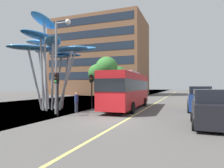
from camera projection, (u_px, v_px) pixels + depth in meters
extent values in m
cube|color=#54514F|center=(106.00, 122.00, 12.69)|extent=(120.00, 240.00, 0.10)
cube|color=#E0D666|center=(122.00, 123.00, 12.31)|extent=(0.16, 144.00, 0.01)
cube|color=red|center=(127.00, 90.00, 19.57)|extent=(2.71, 10.60, 3.15)
cube|color=black|center=(127.00, 85.00, 19.57)|extent=(2.74, 10.70, 1.01)
cube|color=yellow|center=(138.00, 79.00, 24.50)|extent=(1.34, 0.14, 0.36)
cube|color=#B2B2B7|center=(127.00, 73.00, 19.58)|extent=(1.92, 3.74, 0.24)
cylinder|color=black|center=(145.00, 102.00, 22.24)|extent=(0.31, 0.97, 0.96)
cylinder|color=black|center=(124.00, 101.00, 23.03)|extent=(0.31, 0.97, 0.96)
cylinder|color=black|center=(133.00, 108.00, 16.42)|extent=(0.31, 0.97, 0.96)
cylinder|color=black|center=(106.00, 107.00, 17.21)|extent=(0.31, 0.97, 0.96)
cylinder|color=#9EA0A5|center=(66.00, 80.00, 18.48)|extent=(1.72, 0.44, 5.78)
ellipsoid|color=#388EDB|center=(72.00, 49.00, 18.14)|extent=(3.53, 1.98, 0.52)
cylinder|color=#9EA0A5|center=(67.00, 79.00, 19.58)|extent=(1.77, 1.13, 6.09)
ellipsoid|color=#2D7FD1|center=(76.00, 49.00, 19.75)|extent=(4.40, 3.51, 1.23)
cylinder|color=#9EA0A5|center=(65.00, 81.00, 20.62)|extent=(0.52, 1.08, 5.72)
ellipsoid|color=#2D7FD1|center=(69.00, 54.00, 20.99)|extent=(2.58, 3.54, 0.60)
cylinder|color=#9EA0A5|center=(58.00, 82.00, 20.45)|extent=(0.32, 1.50, 5.54)
ellipsoid|color=#4CA3E5|center=(61.00, 56.00, 21.10)|extent=(1.90, 3.64, 0.93)
cylinder|color=#9EA0A5|center=(46.00, 79.00, 20.21)|extent=(1.28, 0.73, 6.14)
ellipsoid|color=#4299E0|center=(44.00, 50.00, 20.64)|extent=(3.45, 2.50, 0.55)
cylinder|color=#9EA0A5|center=(42.00, 75.00, 20.29)|extent=(1.64, 0.59, 6.97)
ellipsoid|color=#4299E0|center=(37.00, 42.00, 20.74)|extent=(3.64, 2.42, 0.90)
cylinder|color=#9EA0A5|center=(35.00, 79.00, 18.88)|extent=(1.29, 1.08, 6.03)
ellipsoid|color=#4299E0|center=(28.00, 48.00, 18.72)|extent=(4.06, 3.71, 0.55)
cylinder|color=#9EA0A5|center=(42.00, 74.00, 18.21)|extent=(0.26, 0.60, 6.90)
ellipsoid|color=#2D7FD1|center=(41.00, 36.00, 18.08)|extent=(2.00, 4.37, 0.71)
cylinder|color=#9EA0A5|center=(45.00, 67.00, 17.94)|extent=(0.39, 0.83, 8.18)
ellipsoid|color=#4299E0|center=(44.00, 21.00, 17.68)|extent=(2.35, 4.22, 0.69)
cylinder|color=#9EA0A5|center=(52.00, 77.00, 18.25)|extent=(1.06, 1.20, 6.37)
ellipsoid|color=#4CA3E5|center=(53.00, 42.00, 17.71)|extent=(2.97, 3.16, 0.86)
cylinder|color=black|center=(58.00, 94.00, 15.00)|extent=(0.12, 0.12, 3.30)
cube|color=black|center=(57.00, 78.00, 14.89)|extent=(0.28, 0.24, 0.80)
sphere|color=#390706|center=(56.00, 75.00, 14.77)|extent=(0.18, 0.18, 0.18)
sphere|color=#3A2707|center=(56.00, 78.00, 14.77)|extent=(0.18, 0.18, 0.18)
sphere|color=green|center=(56.00, 82.00, 14.76)|extent=(0.18, 0.18, 0.18)
cylinder|color=black|center=(92.00, 92.00, 20.16)|extent=(0.12, 0.12, 3.46)
cube|color=black|center=(91.00, 79.00, 20.04)|extent=(0.28, 0.24, 0.80)
sphere|color=#390706|center=(91.00, 76.00, 19.92)|extent=(0.18, 0.18, 0.18)
sphere|color=orange|center=(91.00, 79.00, 19.92)|extent=(0.18, 0.18, 0.18)
sphere|color=black|center=(91.00, 81.00, 19.92)|extent=(0.18, 0.18, 0.18)
cube|color=black|center=(210.00, 113.00, 11.04)|extent=(1.77, 4.40, 1.20)
cube|color=black|center=(210.00, 96.00, 11.05)|extent=(1.63, 2.42, 0.73)
cylinder|color=black|center=(223.00, 119.00, 12.00)|extent=(0.20, 0.60, 0.60)
cylinder|color=black|center=(192.00, 117.00, 12.62)|extent=(0.20, 0.60, 0.60)
cylinder|color=black|center=(194.00, 125.00, 10.07)|extent=(0.20, 0.60, 0.60)
cube|color=navy|center=(200.00, 102.00, 17.55)|extent=(1.89, 4.05, 1.37)
cube|color=black|center=(200.00, 90.00, 17.56)|extent=(1.74, 2.22, 0.72)
cylinder|color=black|center=(210.00, 107.00, 18.38)|extent=(0.20, 0.60, 0.60)
cylinder|color=black|center=(188.00, 107.00, 19.05)|extent=(0.20, 0.60, 0.60)
cylinder|color=black|center=(213.00, 110.00, 16.04)|extent=(0.20, 0.60, 0.60)
cylinder|color=black|center=(189.00, 109.00, 16.71)|extent=(0.20, 0.60, 0.60)
cube|color=gold|center=(197.00, 98.00, 24.15)|extent=(1.89, 4.42, 1.33)
cube|color=black|center=(197.00, 89.00, 24.16)|extent=(1.74, 2.43, 0.75)
cylinder|color=black|center=(204.00, 102.00, 25.09)|extent=(0.20, 0.60, 0.60)
cylinder|color=black|center=(188.00, 101.00, 25.76)|extent=(0.20, 0.60, 0.60)
cylinder|color=black|center=(206.00, 103.00, 22.53)|extent=(0.20, 0.60, 0.60)
cylinder|color=black|center=(189.00, 103.00, 23.19)|extent=(0.20, 0.60, 0.60)
cylinder|color=gray|center=(56.00, 68.00, 16.07)|extent=(0.18, 0.18, 7.60)
cylinder|color=gray|center=(62.00, 23.00, 15.91)|extent=(1.14, 0.12, 0.12)
sphere|color=silver|center=(68.00, 22.00, 15.70)|extent=(0.44, 0.44, 0.44)
cylinder|color=brown|center=(103.00, 88.00, 34.35)|extent=(0.47, 0.47, 3.83)
sphere|color=#387A33|center=(97.00, 73.00, 33.86)|extent=(3.20, 3.20, 3.20)
sphere|color=#387A33|center=(105.00, 69.00, 33.09)|extent=(3.39, 3.39, 3.39)
sphere|color=#387A33|center=(107.00, 68.00, 34.89)|extent=(3.96, 3.96, 3.96)
sphere|color=#387A33|center=(109.00, 71.00, 34.93)|extent=(3.12, 3.12, 3.12)
cylinder|color=brown|center=(120.00, 88.00, 40.68)|extent=(0.36, 0.36, 3.72)
sphere|color=#2D6B2D|center=(123.00, 75.00, 40.69)|extent=(2.46, 2.46, 2.46)
sphere|color=#2D6B2D|center=(118.00, 76.00, 40.92)|extent=(3.90, 3.90, 3.90)
sphere|color=#2D6B2D|center=(120.00, 73.00, 41.73)|extent=(2.55, 2.55, 2.55)
cylinder|color=#2D3342|center=(76.00, 107.00, 16.99)|extent=(0.29, 0.29, 0.89)
cylinder|color=navy|center=(76.00, 99.00, 17.00)|extent=(0.34, 0.34, 0.64)
sphere|color=tan|center=(76.00, 94.00, 17.00)|extent=(0.22, 0.22, 0.22)
cube|color=brown|center=(100.00, 58.00, 54.43)|extent=(24.42, 14.91, 20.10)
cube|color=#1E2838|center=(88.00, 76.00, 47.39)|extent=(22.95, 0.08, 1.88)
cube|color=#1E2838|center=(88.00, 62.00, 47.42)|extent=(22.95, 0.08, 1.88)
cube|color=#1E2838|center=(88.00, 48.00, 47.46)|extent=(22.95, 0.08, 1.88)
cube|color=#1E2838|center=(88.00, 34.00, 47.49)|extent=(22.95, 0.08, 1.88)
cube|color=#1E2838|center=(88.00, 20.00, 47.53)|extent=(22.95, 0.08, 1.88)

